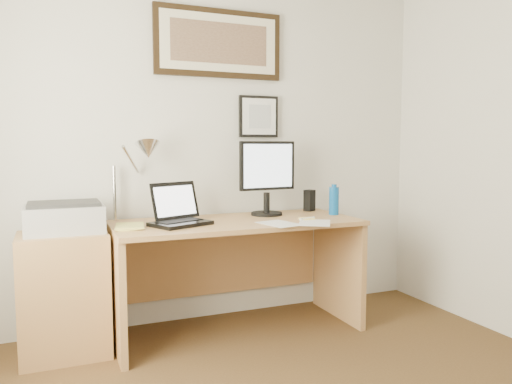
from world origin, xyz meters
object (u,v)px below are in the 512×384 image
printer (64,217)px  laptop (179,215)px  lcd_monitor (267,174)px  desk (233,253)px  book (115,227)px  water_bottle (334,201)px  side_cabinet (64,294)px

printer → laptop: bearing=-7.8°
laptop → lcd_monitor: (0.67, 0.15, 0.23)m
laptop → printer: bearing=172.2°
desk → book: bearing=-172.6°
water_bottle → book: size_ratio=0.86×
side_cabinet → book: size_ratio=3.19×
desk → water_bottle: bearing=-6.9°
side_cabinet → lcd_monitor: size_ratio=1.40×
book → side_cabinet: bearing=167.6°
laptop → side_cabinet: bearing=175.4°
side_cabinet → book: book is taller
water_bottle → printer: water_bottle is taller
lcd_monitor → desk: bearing=-167.7°
side_cabinet → water_bottle: bearing=-1.7°
water_bottle → lcd_monitor: (-0.45, 0.15, 0.19)m
water_bottle → printer: size_ratio=0.45×
book → lcd_monitor: 1.11m
side_cabinet → water_bottle: 1.87m
side_cabinet → book: bearing=-12.4°
side_cabinet → laptop: bearing=-4.6°
water_bottle → lcd_monitor: size_ratio=0.38×
desk → lcd_monitor: 0.60m
water_bottle → book: (-1.51, -0.01, -0.09)m
side_cabinet → lcd_monitor: bearing=4.1°
desk → laptop: bearing=-167.0°
side_cabinet → printer: 0.45m
water_bottle → printer: 1.79m
desk → lcd_monitor: bearing=12.3°
water_bottle → side_cabinet: bearing=178.3°
water_bottle → lcd_monitor: bearing=161.5°
side_cabinet → desk: 1.08m
water_bottle → printer: bearing=177.1°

